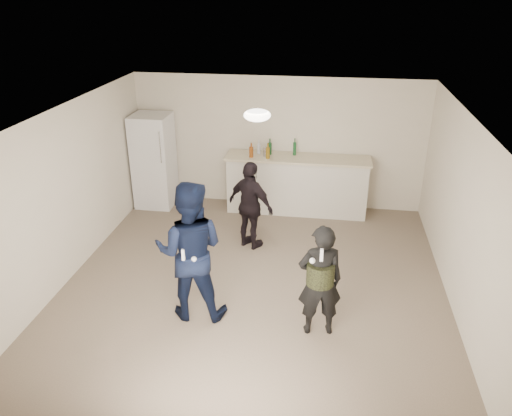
# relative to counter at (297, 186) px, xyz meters

# --- Properties ---
(floor) EXTENTS (6.00, 6.00, 0.00)m
(floor) POSITION_rel_counter_xyz_m (-0.41, -2.67, -0.53)
(floor) COLOR #6B5B4C
(floor) RESTS_ON ground
(ceiling) EXTENTS (6.00, 6.00, 0.00)m
(ceiling) POSITION_rel_counter_xyz_m (-0.41, -2.67, 1.98)
(ceiling) COLOR silver
(ceiling) RESTS_ON wall_back
(wall_back) EXTENTS (6.00, 0.00, 6.00)m
(wall_back) POSITION_rel_counter_xyz_m (-0.41, 0.33, 0.72)
(wall_back) COLOR beige
(wall_back) RESTS_ON floor
(wall_front) EXTENTS (6.00, 0.00, 6.00)m
(wall_front) POSITION_rel_counter_xyz_m (-0.41, -5.67, 0.72)
(wall_front) COLOR beige
(wall_front) RESTS_ON floor
(wall_left) EXTENTS (0.00, 6.00, 6.00)m
(wall_left) POSITION_rel_counter_xyz_m (-3.16, -2.67, 0.72)
(wall_left) COLOR beige
(wall_left) RESTS_ON floor
(wall_right) EXTENTS (0.00, 6.00, 6.00)m
(wall_right) POSITION_rel_counter_xyz_m (2.34, -2.67, 0.72)
(wall_right) COLOR beige
(wall_right) RESTS_ON floor
(counter) EXTENTS (2.60, 0.56, 1.05)m
(counter) POSITION_rel_counter_xyz_m (0.00, 0.00, 0.00)
(counter) COLOR beige
(counter) RESTS_ON floor
(counter_top) EXTENTS (2.68, 0.64, 0.04)m
(counter_top) POSITION_rel_counter_xyz_m (0.00, 0.00, 0.55)
(counter_top) COLOR beige
(counter_top) RESTS_ON counter
(fridge) EXTENTS (0.70, 0.70, 1.80)m
(fridge) POSITION_rel_counter_xyz_m (-2.76, -0.07, 0.38)
(fridge) COLOR white
(fridge) RESTS_ON floor
(fridge_handle) EXTENTS (0.02, 0.02, 0.60)m
(fridge_handle) POSITION_rel_counter_xyz_m (-2.48, -0.44, 0.78)
(fridge_handle) COLOR silver
(fridge_handle) RESTS_ON fridge
(ceiling_dome) EXTENTS (0.36, 0.36, 0.16)m
(ceiling_dome) POSITION_rel_counter_xyz_m (-0.41, -2.37, 1.93)
(ceiling_dome) COLOR white
(ceiling_dome) RESTS_ON ceiling
(shaker) EXTENTS (0.08, 0.08, 0.17)m
(shaker) POSITION_rel_counter_xyz_m (-0.61, -0.02, 0.65)
(shaker) COLOR #B2B1B6
(shaker) RESTS_ON counter_top
(man) EXTENTS (0.97, 0.78, 1.88)m
(man) POSITION_rel_counter_xyz_m (-1.11, -3.45, 0.42)
(man) COLOR #0F1B3F
(man) RESTS_ON floor
(woman) EXTENTS (0.60, 0.46, 1.49)m
(woman) POSITION_rel_counter_xyz_m (0.55, -3.58, 0.22)
(woman) COLOR black
(woman) RESTS_ON floor
(camo_shorts) EXTENTS (0.34, 0.34, 0.28)m
(camo_shorts) POSITION_rel_counter_xyz_m (0.55, -3.58, 0.32)
(camo_shorts) COLOR #2B3317
(camo_shorts) RESTS_ON woman
(spectator) EXTENTS (0.93, 0.75, 1.48)m
(spectator) POSITION_rel_counter_xyz_m (-0.64, -1.52, 0.22)
(spectator) COLOR black
(spectator) RESTS_ON floor
(remote_man) EXTENTS (0.04, 0.04, 0.15)m
(remote_man) POSITION_rel_counter_xyz_m (-1.11, -3.73, 0.53)
(remote_man) COLOR white
(remote_man) RESTS_ON man
(nunchuk_man) EXTENTS (0.07, 0.07, 0.07)m
(nunchuk_man) POSITION_rel_counter_xyz_m (-0.99, -3.70, 0.45)
(nunchuk_man) COLOR white
(nunchuk_man) RESTS_ON man
(remote_woman) EXTENTS (0.04, 0.04, 0.15)m
(remote_woman) POSITION_rel_counter_xyz_m (0.55, -3.83, 0.72)
(remote_woman) COLOR white
(remote_woman) RESTS_ON woman
(nunchuk_woman) EXTENTS (0.07, 0.07, 0.07)m
(nunchuk_woman) POSITION_rel_counter_xyz_m (0.45, -3.80, 0.62)
(nunchuk_woman) COLOR silver
(nunchuk_woman) RESTS_ON woman
(bottle_cluster) EXTENTS (0.85, 0.33, 0.24)m
(bottle_cluster) POSITION_rel_counter_xyz_m (-0.56, 0.00, 0.67)
(bottle_cluster) COLOR #154C22
(bottle_cluster) RESTS_ON counter_top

